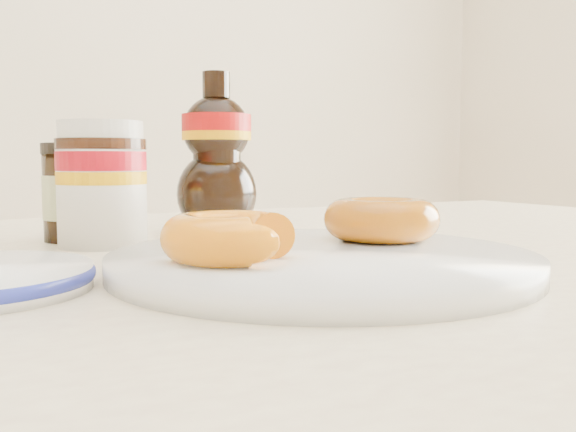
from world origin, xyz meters
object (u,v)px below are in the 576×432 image
plate (322,261)px  donut_bitten (229,237)px  dining_table (246,362)px  dark_jar (74,193)px  nutella_jar (102,179)px  donut_whole (381,219)px  syrup_bottle (217,153)px

plate → donut_bitten: donut_bitten is taller
plate → dining_table: bearing=104.4°
dining_table → dark_jar: (-0.10, 0.18, 0.13)m
nutella_jar → dining_table: bearing=-57.2°
dining_table → plate: size_ratio=4.83×
donut_bitten → donut_whole: bearing=26.9°
plate → donut_bitten: (-0.07, -0.01, 0.02)m
dining_table → donut_whole: bearing=-25.5°
dark_jar → donut_bitten: bearing=-80.0°
syrup_bottle → plate: bearing=-96.3°
dining_table → syrup_bottle: syrup_bottle is taller
donut_bitten → dark_jar: size_ratio=0.92×
plate → donut_whole: size_ratio=3.19×
dining_table → plate: bearing=-75.6°
donut_bitten → donut_whole: donut_whole is taller
donut_bitten → nutella_jar: nutella_jar is taller
donut_whole → donut_bitten: bearing=-163.6°
plate → donut_bitten: bearing=-174.1°
donut_bitten → dining_table: bearing=70.9°
donut_bitten → donut_whole: size_ratio=0.93×
dark_jar → dining_table: bearing=-61.3°
dining_table → syrup_bottle: size_ratio=8.27×
plate → nutella_jar: size_ratio=2.61×
plate → syrup_bottle: (0.03, 0.27, 0.08)m
donut_bitten → donut_whole: (0.15, 0.04, 0.00)m
dining_table → nutella_jar: 0.21m
donut_whole → dark_jar: size_ratio=0.98×
dark_jar → plate: bearing=-65.5°
donut_whole → syrup_bottle: syrup_bottle is taller
donut_bitten → syrup_bottle: bearing=80.3°
dining_table → syrup_bottle: bearing=74.8°
plate → donut_whole: 0.09m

